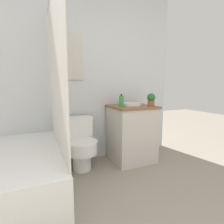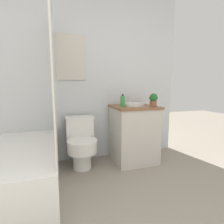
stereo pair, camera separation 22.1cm
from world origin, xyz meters
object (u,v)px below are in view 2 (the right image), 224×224
toilet (81,142)px  soap_bottle (123,101)px  potted_plant (153,100)px  sink (134,104)px

toilet → soap_bottle: bearing=-8.0°
soap_bottle → potted_plant: (0.39, -0.13, 0.02)m
toilet → potted_plant: potted_plant is taller
toilet → potted_plant: (0.95, -0.21, 0.56)m
sink → soap_bottle: (-0.19, -0.07, 0.05)m
soap_bottle → potted_plant: bearing=-18.3°
toilet → potted_plant: 1.12m
soap_bottle → potted_plant: potted_plant is taller
sink → potted_plant: 0.29m
toilet → soap_bottle: 0.78m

